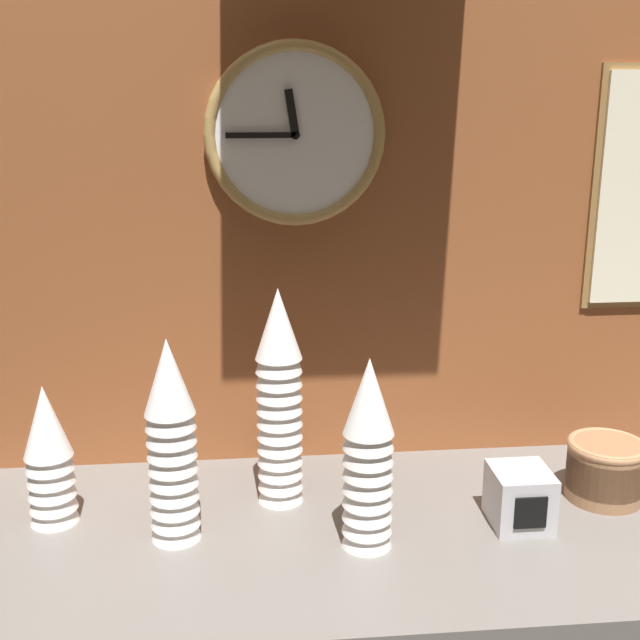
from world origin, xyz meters
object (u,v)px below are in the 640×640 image
object	(u,v)px
cup_stack_center_left	(279,398)
napkin_dispenser	(520,497)
cup_stack_center	(368,454)
cup_stack_far_left	(49,455)
cup_stack_left	(172,441)
bowl_stack_right	(605,468)
wall_clock	(295,135)

from	to	relation	value
cup_stack_center_left	napkin_dispenser	size ratio (longest dim) A/B	3.65
cup_stack_center	cup_stack_far_left	distance (m)	0.50
cup_stack_center_left	cup_stack_left	bearing A→B (deg)	-147.91
cup_stack_far_left	napkin_dispenser	distance (m)	0.74
bowl_stack_right	napkin_dispenser	xyz separation A→B (m)	(-0.17, -0.07, -0.01)
cup_stack_left	wall_clock	bearing A→B (deg)	50.95
wall_clock	napkin_dispenser	bearing A→B (deg)	-38.14
bowl_stack_right	cup_stack_center_left	bearing A→B (deg)	175.29
wall_clock	cup_stack_center_left	bearing A→B (deg)	-104.69
cup_stack_left	wall_clock	distance (m)	0.54
cup_stack_center	cup_stack_center_left	bearing A→B (deg)	128.92
cup_stack_center	napkin_dispenser	size ratio (longest dim) A/B	2.97
wall_clock	napkin_dispenser	size ratio (longest dim) A/B	3.02
cup_stack_center_left	cup_stack_left	world-z (taller)	cup_stack_center_left
cup_stack_left	bowl_stack_right	xyz separation A→B (m)	(0.71, 0.06, -0.11)
wall_clock	napkin_dispenser	xyz separation A→B (m)	(0.33, -0.26, -0.55)
cup_stack_far_left	bowl_stack_right	world-z (taller)	cup_stack_far_left
cup_stack_far_left	bowl_stack_right	bearing A→B (deg)	-0.56
cup_stack_center	bowl_stack_right	world-z (taller)	cup_stack_center
cup_stack_center	cup_stack_left	bearing A→B (deg)	170.53
cup_stack_center	napkin_dispenser	xyz separation A→B (m)	(0.25, 0.04, -0.10)
cup_stack_center_left	cup_stack_left	size ratio (longest dim) A/B	1.14
cup_stack_far_left	cup_stack_center	bearing A→B (deg)	-13.43
wall_clock	cup_stack_center	bearing A→B (deg)	-74.40
cup_stack_left	napkin_dispenser	world-z (taller)	cup_stack_left
cup_stack_center_left	cup_stack_far_left	distance (m)	0.37
cup_stack_far_left	napkin_dispenser	world-z (taller)	cup_stack_far_left
cup_stack_left	bowl_stack_right	world-z (taller)	cup_stack_left
napkin_dispenser	wall_clock	bearing A→B (deg)	141.86
cup_stack_left	napkin_dispenser	bearing A→B (deg)	-1.04
wall_clock	bowl_stack_right	bearing A→B (deg)	-20.95
cup_stack_center	cup_stack_center_left	distance (m)	0.20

